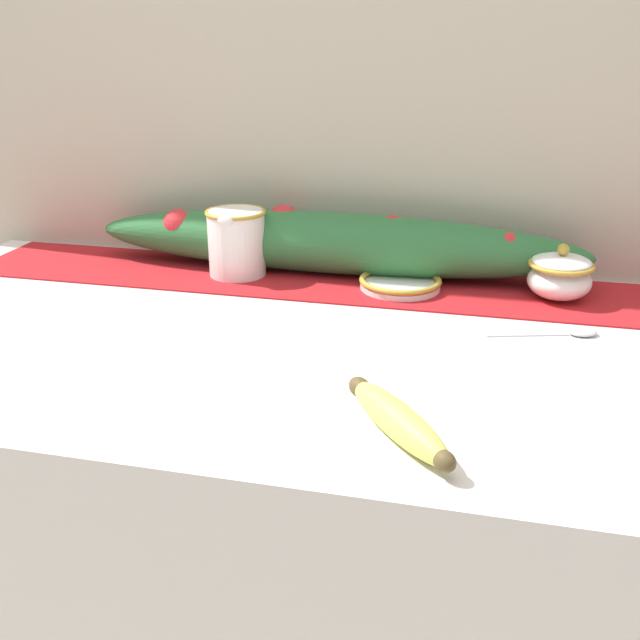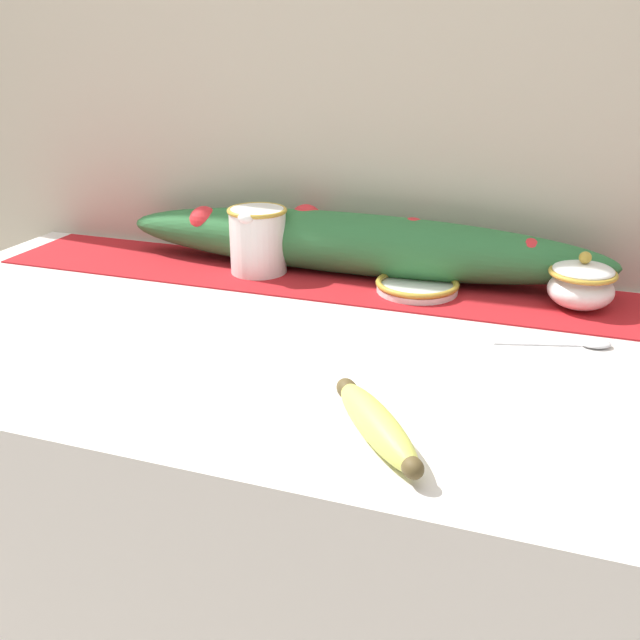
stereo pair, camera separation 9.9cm
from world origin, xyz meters
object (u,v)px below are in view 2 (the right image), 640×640
Objects in this scene: small_dish at (417,286)px; banana at (376,424)px; cream_pitcher at (258,238)px; sugar_bowl at (581,284)px; spoon at (590,344)px.

small_dish is 0.81× the size of banana.
small_dish is at bearing -2.16° from cream_pitcher.
cream_pitcher is 0.57m from sugar_bowl.
cream_pitcher is 0.73× the size of banana.
cream_pitcher is 0.79× the size of spoon.
spoon is at bearing -14.58° from cream_pitcher.
cream_pitcher reaches higher than spoon.
cream_pitcher is at bearing 149.67° from spoon.
sugar_bowl reaches higher than small_dish.
cream_pitcher reaches higher than small_dish.
banana is at bearing -138.84° from spoon.
banana is 1.08× the size of spoon.
cream_pitcher reaches higher than sugar_bowl.
sugar_bowl reaches higher than spoon.
sugar_bowl is 0.16m from spoon.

